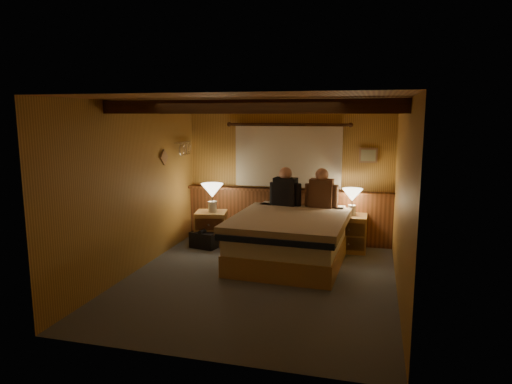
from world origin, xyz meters
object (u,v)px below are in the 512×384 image
(nightstand_left, at_px, (211,228))
(duffel_bag, at_px, (204,240))
(person_left, at_px, (285,190))
(lamp_right, at_px, (352,197))
(nightstand_right, at_px, (349,233))
(lamp_left, at_px, (212,192))
(bed, at_px, (291,237))
(person_right, at_px, (321,191))

(nightstand_left, height_order, duffel_bag, nightstand_left)
(person_left, xyz_separation_m, duffel_bag, (-1.30, -0.41, -0.84))
(lamp_right, relative_size, duffel_bag, 0.88)
(nightstand_right, distance_m, lamp_left, 2.39)
(lamp_left, relative_size, person_left, 0.74)
(lamp_right, bearing_deg, nightstand_right, -125.06)
(nightstand_right, xyz_separation_m, duffel_bag, (-2.37, -0.46, -0.16))
(bed, xyz_separation_m, person_right, (0.37, 0.75, 0.61))
(duffel_bag, bearing_deg, person_right, 24.81)
(bed, bearing_deg, person_right, 66.57)
(nightstand_right, bearing_deg, person_left, -177.53)
(nightstand_right, bearing_deg, person_right, -173.17)
(nightstand_left, relative_size, lamp_right, 1.37)
(nightstand_left, bearing_deg, lamp_right, -5.05)
(lamp_left, bearing_deg, bed, -21.27)
(bed, bearing_deg, duffel_bag, 169.96)
(person_left, height_order, duffel_bag, person_left)
(bed, height_order, nightstand_right, bed)
(nightstand_left, distance_m, lamp_left, 0.63)
(bed, distance_m, nightstand_left, 1.62)
(nightstand_left, relative_size, lamp_left, 1.21)
(nightstand_right, height_order, person_right, person_right)
(person_left, bearing_deg, lamp_left, -162.90)
(bed, bearing_deg, person_left, 110.07)
(nightstand_left, xyz_separation_m, lamp_left, (0.04, -0.02, 0.63))
(nightstand_left, xyz_separation_m, person_right, (1.87, 0.15, 0.70))
(lamp_right, relative_size, person_right, 0.65)
(lamp_left, distance_m, person_left, 1.24)
(bed, height_order, lamp_right, lamp_right)
(lamp_right, xyz_separation_m, person_left, (-1.09, -0.08, 0.08))
(lamp_left, relative_size, duffel_bag, 1.00)
(bed, bearing_deg, lamp_left, 161.46)
(nightstand_right, distance_m, person_left, 1.27)
(bed, distance_m, lamp_left, 1.66)
(lamp_left, distance_m, lamp_right, 2.34)
(lamp_left, bearing_deg, duffel_bag, -108.24)
(bed, height_order, duffel_bag, bed)
(lamp_left, xyz_separation_m, person_left, (1.23, 0.18, 0.07))
(nightstand_right, bearing_deg, lamp_right, 54.62)
(bed, relative_size, nightstand_right, 3.68)
(person_left, relative_size, person_right, 1.00)
(lamp_left, height_order, person_left, person_left)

